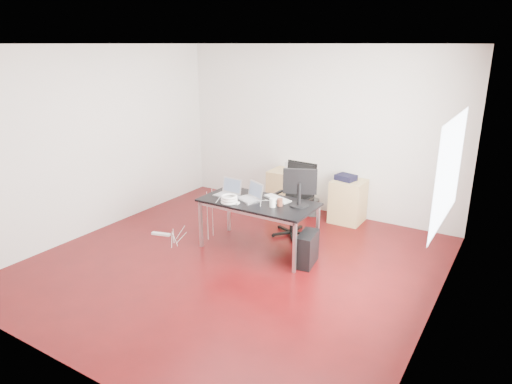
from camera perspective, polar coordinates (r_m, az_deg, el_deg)
The scene contains 18 objects.
room_shell at distance 5.68m, azimuth -2.59°, elevation 3.78°, with size 5.00×5.00×5.00m.
desk at distance 6.31m, azimuth 0.30°, elevation -1.61°, with size 1.60×0.80×0.73m.
office_chair at distance 6.93m, azimuth 4.94°, elevation -0.48°, with size 0.51×0.53×1.08m.
filing_cabinet_left at distance 8.05m, azimuth 3.64°, elevation 0.28°, with size 0.50×0.50×0.70m, color tan.
filing_cabinet_right at distance 7.60m, azimuth 11.42°, elevation -1.13°, with size 0.50×0.50×0.70m, color tan.
pc_tower at distance 6.11m, azimuth 6.42°, elevation -7.08°, with size 0.20×0.45×0.44m, color black.
wastebasket at distance 7.86m, azimuth 7.04°, elevation -1.87°, with size 0.24×0.24×0.28m, color black.
power_strip at distance 7.18m, azimuth -11.80°, elevation -5.17°, with size 0.30×0.06×0.04m, color white.
laptop_left at distance 6.54m, azimuth -3.46°, elevation 0.08°, with size 0.34×0.27×0.23m.
laptop_right at distance 6.36m, azimuth -0.64°, elevation -0.42°, with size 0.41×0.37×0.23m.
monitor at distance 6.06m, azimuth 5.50°, elevation 0.82°, with size 0.43×0.26×0.51m.
keyboard at distance 6.37m, azimuth 2.71°, elevation -0.83°, with size 0.44×0.14×0.02m, color white.
cup_white at distance 6.06m, azimuth 2.08°, elevation -1.34°, with size 0.08×0.08×0.12m, color white.
cup_brown at distance 6.11m, azimuth 3.00°, elevation -1.29°, with size 0.08×0.08×0.10m, color brown.
cable_coil at distance 6.22m, azimuth -3.37°, elevation -0.92°, with size 0.24×0.24×0.11m.
power_adapter at distance 6.19m, azimuth -2.48°, elevation -1.39°, with size 0.07×0.07×0.03m, color white.
speaker at distance 7.83m, azimuth 4.00°, elevation 3.13°, with size 0.09×0.08×0.18m, color #9E9E9E.
navy_garment at distance 7.50m, azimuth 11.18°, elevation 1.79°, with size 0.30×0.24×0.09m, color black.
Camera 1 is at (3.14, -4.55, 2.80)m, focal length 32.00 mm.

